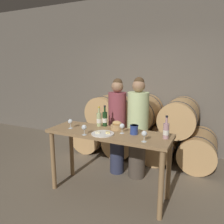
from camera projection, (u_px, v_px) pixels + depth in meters
The scene contains 16 objects.
ground_plane at pixel (109, 193), 3.11m from camera, with size 10.00×10.00×0.00m, color #726654.
stone_wall_back at pixel (151, 74), 4.59m from camera, with size 10.00×0.12×3.20m.
barrel_stack at pixel (141, 129), 4.30m from camera, with size 2.77×0.91×1.21m.
tasting_table at pixel (108, 142), 2.95m from camera, with size 1.68×0.57×0.91m.
person_left at pixel (117, 125), 3.56m from camera, with size 0.29×0.29×1.59m.
person_right at pixel (138, 128), 3.42m from camera, with size 0.33×0.33×1.61m.
wine_bottle_red at pixel (105, 119), 3.19m from camera, with size 0.07×0.07×0.31m.
wine_bottle_white at pixel (99, 119), 3.18m from camera, with size 0.07×0.07×0.29m.
wine_bottle_rose at pixel (166, 131), 2.63m from camera, with size 0.07×0.07×0.29m.
blue_crock at pixel (134, 129), 2.81m from camera, with size 0.11×0.11×0.12m.
bread_basket at pixel (117, 126), 3.04m from camera, with size 0.18×0.18×0.12m.
cheese_plate at pixel (103, 134), 2.82m from camera, with size 0.30×0.30×0.04m.
wine_glass_far_left at pixel (70, 122), 3.07m from camera, with size 0.07×0.07×0.13m.
wine_glass_left at pixel (84, 128), 2.77m from camera, with size 0.07×0.07×0.13m.
wine_glass_center at pixel (122, 126), 2.84m from camera, with size 0.07×0.07×0.13m.
wine_glass_right at pixel (144, 134), 2.52m from camera, with size 0.07×0.07×0.13m.
Camera 1 is at (1.24, -2.51, 1.78)m, focal length 35.00 mm.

